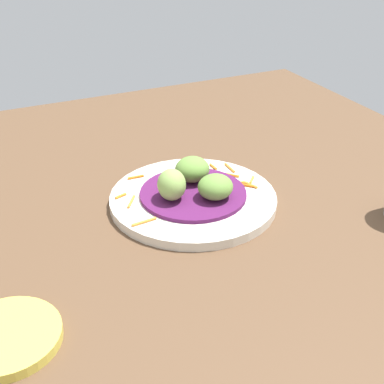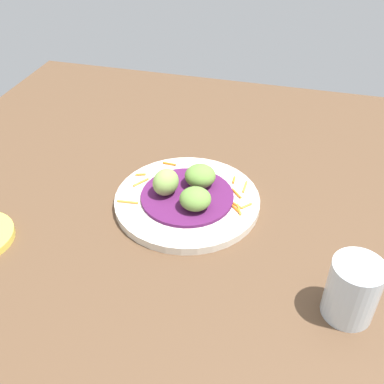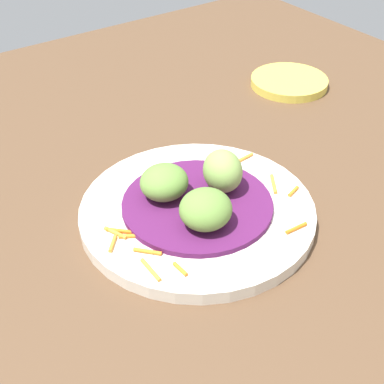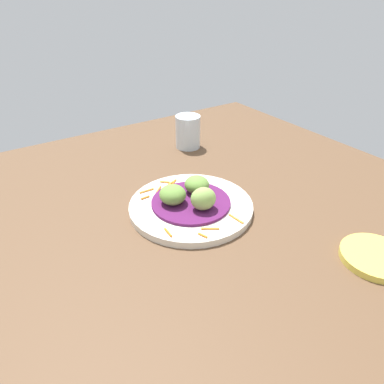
% 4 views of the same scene
% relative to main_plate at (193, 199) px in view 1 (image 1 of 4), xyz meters
% --- Properties ---
extents(table_surface, '(1.10, 1.10, 0.02)m').
position_rel_main_plate_xyz_m(table_surface, '(-0.02, -0.01, -0.02)').
color(table_surface, brown).
rests_on(table_surface, ground).
extents(main_plate, '(0.26, 0.26, 0.01)m').
position_rel_main_plate_xyz_m(main_plate, '(0.00, 0.00, 0.00)').
color(main_plate, silver).
rests_on(main_plate, table_surface).
extents(cabbage_bed, '(0.16, 0.16, 0.01)m').
position_rel_main_plate_xyz_m(cabbage_bed, '(-0.00, 0.00, 0.01)').
color(cabbage_bed, '#51194C').
rests_on(cabbage_bed, main_plate).
extents(carrot_garnish, '(0.23, 0.14, 0.00)m').
position_rel_main_plate_xyz_m(carrot_garnish, '(0.02, 0.02, 0.01)').
color(carrot_garnish, orange).
rests_on(carrot_garnish, main_plate).
extents(guac_scoop_left, '(0.07, 0.07, 0.04)m').
position_rel_main_plate_xyz_m(guac_scoop_left, '(0.01, 0.03, 0.03)').
color(guac_scoop_left, olive).
rests_on(guac_scoop_left, cabbage_bed).
extents(guac_scoop_center, '(0.06, 0.06, 0.05)m').
position_rel_main_plate_xyz_m(guac_scoop_center, '(-0.04, -0.00, 0.04)').
color(guac_scoop_center, '#84A851').
rests_on(guac_scoop_center, cabbage_bed).
extents(guac_scoop_right, '(0.06, 0.06, 0.04)m').
position_rel_main_plate_xyz_m(guac_scoop_right, '(0.02, -0.03, 0.03)').
color(guac_scoop_right, olive).
rests_on(guac_scoop_right, cabbage_bed).
extents(side_plate_small, '(0.12, 0.12, 0.01)m').
position_rel_main_plate_xyz_m(side_plate_small, '(-0.30, -0.18, -0.00)').
color(side_plate_small, '#E0CC4C').
rests_on(side_plate_small, table_surface).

